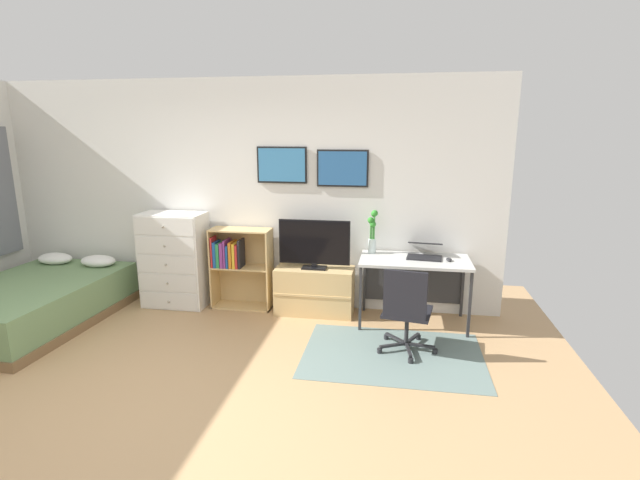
% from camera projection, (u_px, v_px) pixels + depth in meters
% --- Properties ---
extents(ground_plane, '(7.20, 7.20, 0.00)m').
position_uv_depth(ground_plane, '(148.00, 409.00, 3.62)').
color(ground_plane, tan).
extents(wall_back_with_posters, '(6.12, 0.09, 2.70)m').
position_uv_depth(wall_back_with_posters, '(244.00, 194.00, 5.65)').
color(wall_back_with_posters, silver).
rests_on(wall_back_with_posters, ground_plane).
extents(area_rug, '(1.70, 1.20, 0.01)m').
position_uv_depth(area_rug, '(393.00, 355.00, 4.50)').
color(area_rug, slate).
rests_on(area_rug, ground_plane).
extents(bed, '(1.43, 2.07, 0.60)m').
position_uv_depth(bed, '(33.00, 302.00, 5.20)').
color(bed, brown).
rests_on(bed, ground_plane).
extents(dresser, '(0.76, 0.46, 1.15)m').
position_uv_depth(dresser, '(175.00, 260.00, 5.69)').
color(dresser, white).
rests_on(dresser, ground_plane).
extents(bookshelf, '(0.72, 0.30, 0.97)m').
position_uv_depth(bookshelf, '(237.00, 262.00, 5.64)').
color(bookshelf, tan).
rests_on(bookshelf, ground_plane).
extents(tv_stand, '(0.90, 0.41, 0.55)m').
position_uv_depth(tv_stand, '(315.00, 290.00, 5.49)').
color(tv_stand, tan).
rests_on(tv_stand, ground_plane).
extents(television, '(0.82, 0.16, 0.57)m').
position_uv_depth(television, '(314.00, 245.00, 5.35)').
color(television, black).
rests_on(television, tv_stand).
extents(desk, '(1.18, 0.65, 0.74)m').
position_uv_depth(desk, '(414.00, 268.00, 5.20)').
color(desk, silver).
rests_on(desk, ground_plane).
extents(office_chair, '(0.58, 0.58, 0.86)m').
position_uv_depth(office_chair, '(406.00, 309.00, 4.43)').
color(office_chair, '#232326').
rests_on(office_chair, ground_plane).
extents(laptop, '(0.41, 0.44, 0.16)m').
position_uv_depth(laptop, '(425.00, 251.00, 5.18)').
color(laptop, black).
rests_on(laptop, desk).
extents(computer_mouse, '(0.06, 0.10, 0.03)m').
position_uv_depth(computer_mouse, '(449.00, 260.00, 5.01)').
color(computer_mouse, '#262628').
rests_on(computer_mouse, desk).
extents(bamboo_vase, '(0.11, 0.10, 0.50)m').
position_uv_depth(bamboo_vase, '(372.00, 231.00, 5.30)').
color(bamboo_vase, silver).
rests_on(bamboo_vase, desk).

